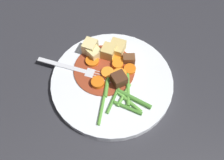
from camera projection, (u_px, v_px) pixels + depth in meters
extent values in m
plane|color=#2D2D33|center=(112.00, 84.00, 0.59)|extent=(3.00, 3.00, 0.00)
cylinder|color=white|center=(112.00, 82.00, 0.58)|extent=(0.26, 0.26, 0.02)
cylinder|color=#93381E|center=(104.00, 70.00, 0.59)|extent=(0.13, 0.13, 0.00)
cylinder|color=orange|center=(131.00, 71.00, 0.58)|extent=(0.04, 0.04, 0.01)
cylinder|color=orange|center=(118.00, 60.00, 0.60)|extent=(0.04, 0.04, 0.01)
cylinder|color=orange|center=(109.00, 72.00, 0.58)|extent=(0.04, 0.04, 0.01)
cylinder|color=orange|center=(118.00, 65.00, 0.59)|extent=(0.03, 0.03, 0.01)
cylinder|color=orange|center=(120.00, 75.00, 0.58)|extent=(0.04, 0.04, 0.01)
cylinder|color=orange|center=(98.00, 83.00, 0.57)|extent=(0.03, 0.03, 0.01)
cylinder|color=orange|center=(92.00, 61.00, 0.60)|extent=(0.04, 0.04, 0.01)
cube|color=#EAD68C|center=(95.00, 53.00, 0.60)|extent=(0.03, 0.03, 0.03)
cube|color=#EAD68C|center=(89.00, 48.00, 0.60)|extent=(0.04, 0.04, 0.03)
cube|color=#DBBC6B|center=(117.00, 48.00, 0.61)|extent=(0.05, 0.05, 0.03)
cube|color=#DBBC6B|center=(108.00, 52.00, 0.60)|extent=(0.04, 0.04, 0.03)
cube|color=#4C2B19|center=(119.00, 80.00, 0.56)|extent=(0.03, 0.03, 0.03)
cube|color=brown|center=(129.00, 59.00, 0.59)|extent=(0.03, 0.03, 0.02)
cylinder|color=#4C8E33|center=(134.00, 99.00, 0.55)|extent=(0.07, 0.04, 0.01)
cylinder|color=#599E38|center=(102.00, 106.00, 0.54)|extent=(0.07, 0.06, 0.01)
cylinder|color=#599E38|center=(128.00, 89.00, 0.56)|extent=(0.07, 0.05, 0.01)
cylinder|color=#599E38|center=(107.00, 86.00, 0.56)|extent=(0.04, 0.04, 0.01)
cylinder|color=#4C8E33|center=(114.00, 98.00, 0.55)|extent=(0.05, 0.06, 0.01)
cylinder|color=#66AD42|center=(128.00, 101.00, 0.55)|extent=(0.07, 0.02, 0.01)
cylinder|color=#66AD42|center=(125.00, 94.00, 0.55)|extent=(0.03, 0.05, 0.01)
cylinder|color=#4C8E33|center=(128.00, 108.00, 0.54)|extent=(0.06, 0.04, 0.01)
cube|color=silver|center=(62.00, 65.00, 0.60)|extent=(0.09, 0.08, 0.00)
cube|color=silver|center=(90.00, 73.00, 0.58)|extent=(0.03, 0.03, 0.00)
cylinder|color=silver|center=(101.00, 80.00, 0.57)|extent=(0.03, 0.03, 0.00)
cylinder|color=silver|center=(102.00, 78.00, 0.58)|extent=(0.03, 0.03, 0.00)
cylinder|color=silver|center=(103.00, 76.00, 0.58)|extent=(0.03, 0.03, 0.00)
cylinder|color=silver|center=(104.00, 73.00, 0.58)|extent=(0.03, 0.03, 0.00)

